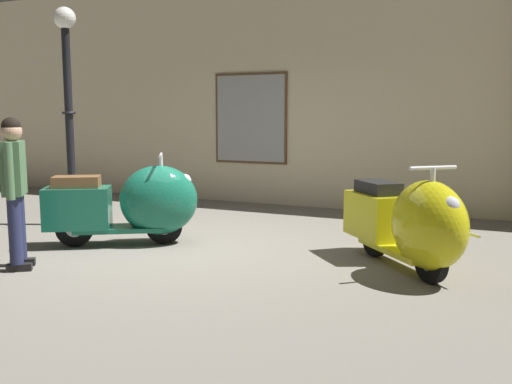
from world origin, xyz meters
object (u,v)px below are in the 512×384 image
at_px(scooter_0, 134,204).
at_px(lamppost, 69,105).
at_px(scooter_1, 411,223).
at_px(visitor_1, 14,182).

xyz_separation_m(scooter_0, lamppost, (-1.55, 0.65, 1.19)).
bearing_deg(scooter_1, lamppost, -138.31).
relative_size(scooter_0, scooter_1, 1.07).
bearing_deg(scooter_0, lamppost, 124.94).
height_order(lamppost, visitor_1, lamppost).
xyz_separation_m(scooter_1, visitor_1, (-3.64, -1.48, 0.39)).
bearing_deg(scooter_0, visitor_1, -139.58).
distance_m(scooter_0, lamppost, 2.06).
bearing_deg(lamppost, scooter_0, -22.80).
xyz_separation_m(scooter_0, scooter_1, (3.21, 0.11, -0.00)).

